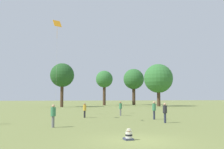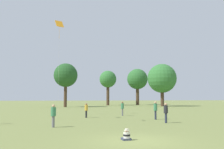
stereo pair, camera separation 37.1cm
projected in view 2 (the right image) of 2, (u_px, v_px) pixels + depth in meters
name	position (u px, v px, depth m)	size (l,w,h in m)	color
ground_plane	(136.00, 141.00, 13.15)	(300.00, 300.00, 0.00)	olive
seated_toddler	(127.00, 135.00, 13.39)	(0.47, 0.57, 0.59)	#383D56
person_standing_1	(53.00, 114.00, 19.05)	(0.48, 0.48, 1.66)	slate
person_standing_2	(86.00, 109.00, 27.88)	(0.47, 0.47, 1.55)	black
person_standing_3	(122.00, 107.00, 30.75)	(0.45, 0.45, 1.66)	slate
person_standing_6	(155.00, 109.00, 25.64)	(0.42, 0.42, 1.77)	#282D42
person_standing_7	(166.00, 111.00, 22.26)	(0.50, 0.50, 1.69)	#282D42
kite_1	(59.00, 27.00, 32.68)	(1.15, 0.97, 11.76)	orange
distant_tree_0	(137.00, 79.00, 72.97)	(5.70, 5.70, 10.05)	#473323
distant_tree_1	(108.00, 80.00, 69.84)	(4.51, 4.51, 9.22)	#473323
distant_tree_2	(162.00, 79.00, 62.54)	(6.92, 6.92, 10.10)	#473323
distant_tree_3	(66.00, 75.00, 58.04)	(5.26, 5.26, 9.66)	#473323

